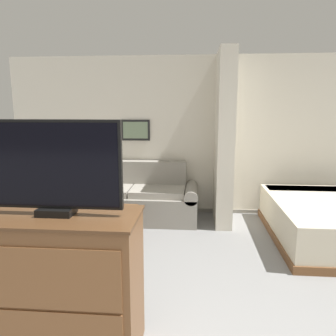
# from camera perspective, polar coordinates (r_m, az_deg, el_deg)

# --- Properties ---
(wall_back) EXTENTS (6.82, 0.16, 2.60)m
(wall_back) POSITION_cam_1_polar(r_m,az_deg,el_deg) (5.53, 7.88, 5.45)
(wall_back) COLOR silver
(wall_back) RESTS_ON ground_plane
(wall_partition_pillar) EXTENTS (0.24, 0.87, 2.60)m
(wall_partition_pillar) POSITION_cam_1_polar(r_m,az_deg,el_deg) (5.04, 9.74, 4.99)
(wall_partition_pillar) COLOR silver
(wall_partition_pillar) RESTS_ON ground_plane
(couch) EXTENTS (2.11, 0.84, 0.90)m
(couch) POSITION_cam_1_polar(r_m,az_deg,el_deg) (5.32, -6.25, -5.37)
(couch) COLOR gray
(couch) RESTS_ON ground_plane
(coffee_table) EXTENTS (0.58, 0.43, 0.44)m
(coffee_table) POSITION_cam_1_polar(r_m,az_deg,el_deg) (4.51, -9.32, -7.73)
(coffee_table) COLOR brown
(coffee_table) RESTS_ON ground_plane
(side_table) EXTENTS (0.36, 0.36, 0.53)m
(side_table) POSITION_cam_1_polar(r_m,az_deg,el_deg) (5.62, -18.55, -4.00)
(side_table) COLOR brown
(side_table) RESTS_ON ground_plane
(table_lamp) EXTENTS (0.29, 0.29, 0.40)m
(table_lamp) POSITION_cam_1_polar(r_m,az_deg,el_deg) (5.55, -18.77, -0.25)
(table_lamp) COLOR tan
(table_lamp) RESTS_ON side_table
(tv_dresser) EXTENTS (1.13, 0.55, 1.05)m
(tv_dresser) POSITION_cam_1_polar(r_m,az_deg,el_deg) (2.59, -18.11, -18.82)
(tv_dresser) COLOR brown
(tv_dresser) RESTS_ON ground_plane
(tv) EXTENTS (0.93, 0.16, 0.65)m
(tv) POSITION_cam_1_polar(r_m,az_deg,el_deg) (2.31, -19.30, 0.01)
(tv) COLOR black
(tv) RESTS_ON tv_dresser
(bed) EXTENTS (1.57, 2.04, 0.53)m
(bed) POSITION_cam_1_polar(r_m,az_deg,el_deg) (4.99, 26.58, -8.20)
(bed) COLOR brown
(bed) RESTS_ON ground_plane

